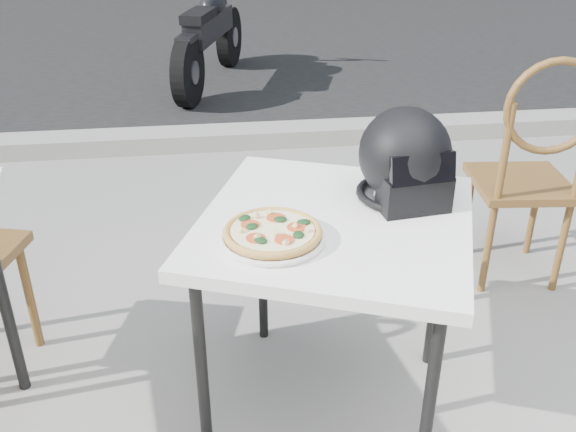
{
  "coord_description": "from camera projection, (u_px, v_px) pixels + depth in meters",
  "views": [
    {
      "loc": [
        -0.81,
        -1.24,
        1.67
      ],
      "look_at": [
        -0.6,
        0.37,
        0.81
      ],
      "focal_mm": 40.0,
      "sensor_mm": 36.0,
      "label": 1
    }
  ],
  "objects": [
    {
      "name": "street_asphalt",
      "position": [
        269.0,
        26.0,
        8.09
      ],
      "size": [
        30.0,
        8.0,
        0.0
      ],
      "primitive_type": "cube",
      "color": "black",
      "rests_on": "ground"
    },
    {
      "name": "curb",
      "position": [
        325.0,
        133.0,
        4.56
      ],
      "size": [
        30.0,
        0.25,
        0.12
      ],
      "primitive_type": "cube",
      "color": "gray",
      "rests_on": "ground"
    },
    {
      "name": "cafe_table_main",
      "position": [
        335.0,
        238.0,
        1.96
      ],
      "size": [
        1.03,
        1.03,
        0.76
      ],
      "rotation": [
        0.0,
        0.0,
        -0.37
      ],
      "color": "white",
      "rests_on": "ground"
    },
    {
      "name": "plate",
      "position": [
        273.0,
        238.0,
        1.8
      ],
      "size": [
        0.31,
        0.31,
        0.02
      ],
      "rotation": [
        0.0,
        0.0,
        0.03
      ],
      "color": "white",
      "rests_on": "cafe_table_main"
    },
    {
      "name": "pizza",
      "position": [
        273.0,
        232.0,
        1.8
      ],
      "size": [
        0.32,
        0.32,
        0.03
      ],
      "rotation": [
        0.0,
        0.0,
        -0.15
      ],
      "color": "gold",
      "rests_on": "plate"
    },
    {
      "name": "helmet",
      "position": [
        406.0,
        160.0,
        1.99
      ],
      "size": [
        0.32,
        0.33,
        0.3
      ],
      "rotation": [
        0.0,
        0.0,
        0.13
      ],
      "color": "black",
      "rests_on": "cafe_table_main"
    },
    {
      "name": "cafe_chair_main",
      "position": [
        532.0,
        162.0,
        2.73
      ],
      "size": [
        0.45,
        0.45,
        1.07
      ],
      "rotation": [
        0.0,
        0.0,
        3.05
      ],
      "color": "brown",
      "rests_on": "ground"
    },
    {
      "name": "motorcycle",
      "position": [
        210.0,
        38.0,
        5.66
      ],
      "size": [
        0.71,
        1.82,
        0.93
      ],
      "rotation": [
        0.0,
        0.0,
        -0.3
      ],
      "color": "black",
      "rests_on": "street_asphalt"
    }
  ]
}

